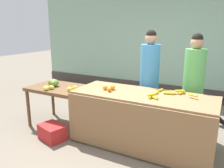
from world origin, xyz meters
name	(u,v)px	position (x,y,z in m)	size (l,w,h in m)	color
ground_plane	(123,140)	(0.00, 0.00, 0.00)	(24.00, 24.00, 0.00)	#756B5B
market_wall_back	(169,43)	(0.00, 2.81, 1.46)	(8.10, 0.23, 2.98)	#8CB299
fruit_stall_counter	(141,120)	(0.32, -0.01, 0.43)	(2.20, 0.86, 0.86)	olive
side_table_wooden	(61,92)	(-1.31, 0.00, 0.68)	(1.17, 0.77, 0.77)	brown
banana_bunch_pile	(167,94)	(0.66, 0.10, 0.89)	(0.65, 0.55, 0.07)	gold
orange_pile	(109,88)	(-0.23, -0.07, 0.90)	(0.19, 0.20, 0.08)	orange
mango_papaya_pile	(55,84)	(-1.40, -0.07, 0.83)	(0.73, 0.46, 0.14)	yellow
vendor_woman_blue_shirt	(149,81)	(0.20, 0.67, 0.92)	(0.34, 0.34, 1.82)	#33333D
vendor_woman_green_shirt	(193,86)	(0.95, 0.71, 0.89)	(0.34, 0.34, 1.77)	#33333D
produce_crate	(52,132)	(-1.08, -0.55, 0.13)	(0.44, 0.32, 0.26)	red
produce_sack	(116,108)	(-0.48, 0.65, 0.27)	(0.36, 0.30, 0.55)	maroon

